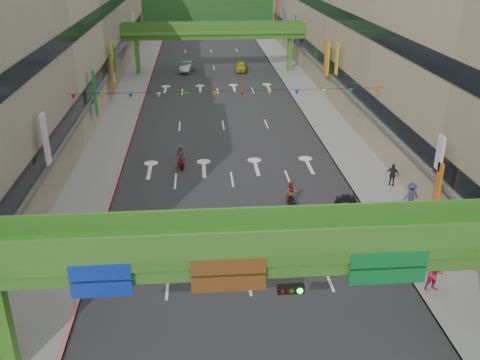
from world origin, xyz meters
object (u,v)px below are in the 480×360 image
object	(u,v)px
scooter_rider_mid	(291,195)
pedestrian_red	(435,277)
car_yellow	(241,67)
car_silver	(187,67)
overpass_near	(287,266)

from	to	relation	value
scooter_rider_mid	pedestrian_red	world-z (taller)	scooter_rider_mid
scooter_rider_mid	car_yellow	size ratio (longest dim) A/B	0.52
scooter_rider_mid	car_silver	world-z (taller)	scooter_rider_mid
scooter_rider_mid	car_yellow	distance (m)	44.71
scooter_rider_mid	car_silver	xyz separation A→B (m)	(-7.89, 45.02, -0.35)
car_silver	car_yellow	xyz separation A→B (m)	(7.99, -0.32, -0.04)
car_silver	car_yellow	size ratio (longest dim) A/B	1.09
overpass_near	car_yellow	size ratio (longest dim) A/B	7.00
car_silver	pedestrian_red	world-z (taller)	pedestrian_red
overpass_near	car_yellow	bearing A→B (deg)	87.12
car_silver	pedestrian_red	distance (m)	57.25
pedestrian_red	overpass_near	bearing A→B (deg)	-154.28
car_yellow	pedestrian_red	bearing A→B (deg)	-77.58
car_yellow	pedestrian_red	distance (m)	55.54
car_silver	car_yellow	distance (m)	8.00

